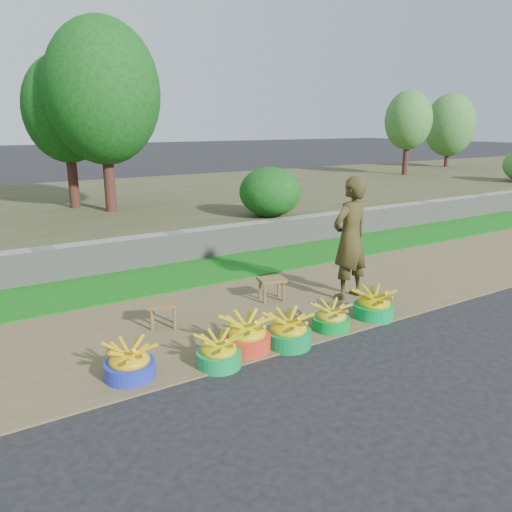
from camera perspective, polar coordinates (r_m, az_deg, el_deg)
ground_plane at (r=5.84m, az=7.25°, el=-9.89°), size 120.00×120.00×0.00m
dirt_shoulder at (r=6.77m, az=0.52°, el=-6.11°), size 80.00×2.50×0.02m
grass_verge at (r=8.42m, az=-6.85°, el=-1.86°), size 80.00×1.50×0.04m
retaining_wall at (r=9.11m, az=-9.20°, el=1.00°), size 80.00×0.35×0.55m
earth_bank at (r=13.68m, az=-17.36°, el=5.05°), size 80.00×10.00×0.50m
basin_a at (r=5.15m, az=-14.24°, el=-11.79°), size 0.50×0.50×0.37m
basin_b at (r=5.25m, az=-4.27°, el=-10.93°), size 0.46×0.46×0.35m
basin_c at (r=5.55m, az=-1.11°, el=-9.08°), size 0.54×0.54×0.41m
basin_d at (r=5.69m, az=3.70°, el=-8.57°), size 0.52×0.52×0.39m
basin_e at (r=6.16m, az=8.58°, el=-7.03°), size 0.46×0.46×0.34m
basin_f at (r=6.62m, az=13.31°, el=-5.51°), size 0.51×0.51×0.38m
stool_left at (r=6.20m, az=-10.60°, el=-5.84°), size 0.43×0.39×0.31m
stool_right at (r=7.01m, az=1.80°, el=-3.06°), size 0.42×0.36×0.32m
vendor_woman at (r=7.08m, az=10.71°, el=1.99°), size 0.68×0.49×1.73m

